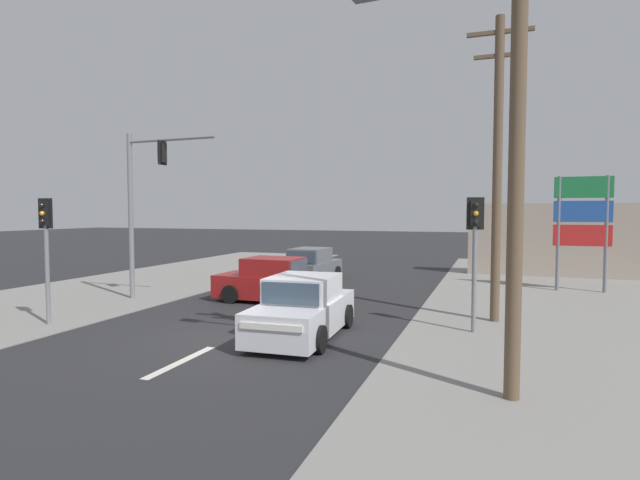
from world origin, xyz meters
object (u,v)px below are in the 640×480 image
(utility_pole_foreground_right, at_px, (510,78))
(pedestal_signal_right_kerb, at_px, (475,241))
(shopping_plaza_sign, at_px, (583,217))
(hatchback_oncoming_near, at_px, (312,266))
(utility_pole_midground_right, at_px, (497,163))
(pedestal_signal_left_kerb, at_px, (46,239))
(sedan_kerbside_parked, at_px, (275,282))
(traffic_signal_mast, at_px, (142,194))
(sedan_oncoming_mid, at_px, (303,309))

(utility_pole_foreground_right, relative_size, pedestal_signal_right_kerb, 2.82)
(shopping_plaza_sign, bearing_deg, hatchback_oncoming_near, -177.05)
(utility_pole_midground_right, relative_size, pedestal_signal_left_kerb, 2.44)
(sedan_kerbside_parked, bearing_deg, traffic_signal_mast, -165.74)
(pedestal_signal_right_kerb, relative_size, sedan_oncoming_mid, 0.83)
(utility_pole_foreground_right, distance_m, sedan_kerbside_parked, 11.36)
(traffic_signal_mast, relative_size, shopping_plaza_sign, 1.30)
(sedan_kerbside_parked, bearing_deg, sedan_oncoming_mid, -57.47)
(shopping_plaza_sign, bearing_deg, pedestal_signal_left_kerb, -142.88)
(utility_pole_foreground_right, relative_size, utility_pole_midground_right, 1.16)
(shopping_plaza_sign, bearing_deg, sedan_oncoming_mid, -127.34)
(traffic_signal_mast, height_order, pedestal_signal_right_kerb, traffic_signal_mast)
(utility_pole_midground_right, bearing_deg, sedan_oncoming_mid, -143.26)
(pedestal_signal_right_kerb, height_order, hatchback_oncoming_near, pedestal_signal_right_kerb)
(utility_pole_midground_right, distance_m, pedestal_signal_left_kerb, 12.89)
(hatchback_oncoming_near, distance_m, sedan_kerbside_parked, 5.44)
(utility_pole_foreground_right, relative_size, traffic_signal_mast, 1.67)
(shopping_plaza_sign, bearing_deg, utility_pole_midground_right, -115.32)
(traffic_signal_mast, xyz_separation_m, sedan_oncoming_mid, (7.39, -3.14, -3.13))
(pedestal_signal_right_kerb, bearing_deg, pedestal_signal_left_kerb, -165.33)
(hatchback_oncoming_near, bearing_deg, traffic_signal_mast, -121.65)
(utility_pole_midground_right, relative_size, sedan_oncoming_mid, 2.02)
(utility_pole_midground_right, distance_m, pedestal_signal_right_kerb, 2.74)
(sedan_oncoming_mid, relative_size, hatchback_oncoming_near, 1.16)
(utility_pole_midground_right, distance_m, traffic_signal_mast, 12.03)
(hatchback_oncoming_near, bearing_deg, shopping_plaza_sign, 2.95)
(utility_pole_midground_right, bearing_deg, traffic_signal_mast, -178.53)
(hatchback_oncoming_near, bearing_deg, pedestal_signal_left_kerb, -109.82)
(pedestal_signal_left_kerb, bearing_deg, shopping_plaza_sign, 37.12)
(pedestal_signal_left_kerb, relative_size, sedan_oncoming_mid, 0.83)
(pedestal_signal_left_kerb, xyz_separation_m, sedan_kerbside_parked, (4.49, 5.44, -1.71))
(traffic_signal_mast, bearing_deg, utility_pole_foreground_right, -26.10)
(pedestal_signal_right_kerb, bearing_deg, utility_pole_foreground_right, -81.91)
(utility_pole_foreground_right, height_order, traffic_signal_mast, utility_pole_foreground_right)
(utility_pole_midground_right, bearing_deg, hatchback_oncoming_near, 141.68)
(utility_pole_foreground_right, bearing_deg, sedan_oncoming_mid, 149.37)
(sedan_oncoming_mid, distance_m, sedan_kerbside_parked, 5.12)
(traffic_signal_mast, distance_m, shopping_plaza_sign, 16.87)
(sedan_kerbside_parked, bearing_deg, hatchback_oncoming_near, 96.11)
(utility_pole_foreground_right, bearing_deg, hatchback_oncoming_near, 122.81)
(traffic_signal_mast, bearing_deg, hatchback_oncoming_near, 58.35)
(shopping_plaza_sign, bearing_deg, utility_pole_foreground_right, -103.33)
(traffic_signal_mast, distance_m, sedan_oncoming_mid, 8.62)
(utility_pole_foreground_right, relative_size, shopping_plaza_sign, 2.18)
(traffic_signal_mast, bearing_deg, sedan_oncoming_mid, -22.99)
(hatchback_oncoming_near, bearing_deg, utility_pole_foreground_right, -57.19)
(traffic_signal_mast, distance_m, pedestal_signal_left_kerb, 4.50)
(utility_pole_midground_right, height_order, traffic_signal_mast, utility_pole_midground_right)
(traffic_signal_mast, relative_size, pedestal_signal_left_kerb, 1.69)
(shopping_plaza_sign, distance_m, sedan_oncoming_mid, 13.16)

